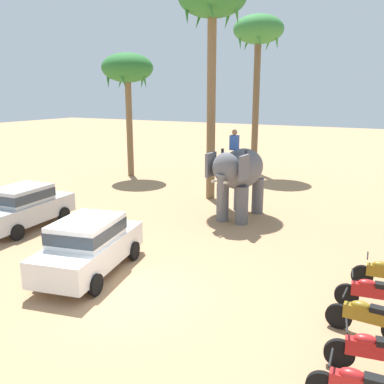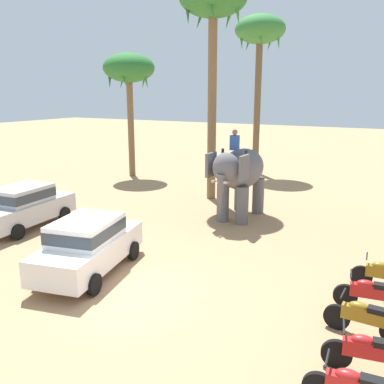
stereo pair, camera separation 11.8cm
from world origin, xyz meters
TOP-DOWN VIEW (x-y plane):
  - ground_plane at (0.00, 0.00)m, footprint 120.00×120.00m
  - car_sedan_foreground at (-1.80, 0.54)m, footprint 2.52×4.37m
  - car_parked_far_side at (-7.07, 2.62)m, footprint 2.12×4.22m
  - elephant_with_mahout at (0.05, 7.88)m, footprint 1.65×3.87m
  - motorcycle_second_in_row at (6.16, -0.41)m, footprint 1.79×0.56m
  - motorcycle_mid_row at (5.93, 0.90)m, footprint 1.80×0.55m
  - motorcycle_fourth_in_row at (5.93, 2.18)m, footprint 1.80×0.55m
  - palm_tree_behind_elephant at (-2.53, 10.43)m, footprint 3.20×3.20m
  - palm_tree_near_hut at (-9.71, 13.36)m, footprint 3.20×3.20m
  - palm_tree_left_of_road at (-2.97, 18.19)m, footprint 3.20×3.20m

SIDE VIEW (x-z plane):
  - ground_plane at x=0.00m, z-range 0.00..0.00m
  - motorcycle_second_in_row at x=6.16m, z-range -0.01..0.93m
  - motorcycle_mid_row at x=5.93m, z-range -0.01..0.93m
  - motorcycle_fourth_in_row at x=5.93m, z-range -0.01..0.93m
  - car_sedan_foreground at x=-1.80m, z-range 0.08..1.78m
  - car_parked_far_side at x=-7.07m, z-range 0.08..1.78m
  - elephant_with_mahout at x=0.05m, z-range 0.05..3.93m
  - palm_tree_near_hut at x=-9.71m, z-range 2.75..10.48m
  - palm_tree_left_of_road at x=-2.97m, z-range 3.77..13.88m
  - palm_tree_behind_elephant at x=-2.53m, z-range 3.93..14.45m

